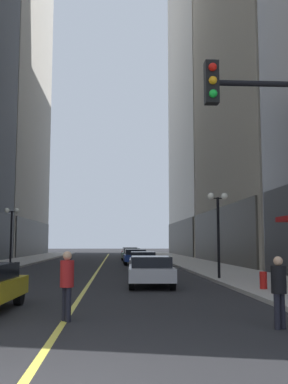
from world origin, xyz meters
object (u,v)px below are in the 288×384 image
(car_silver, at_px, (151,270))
(car_green, at_px, (131,254))
(street_lamp_right_mid, at_px, (218,216))
(car_blue, at_px, (135,256))
(pedestrian_in_red_jacket, at_px, (67,280))
(fire_hydrant_right, at_px, (263,282))
(car_red, at_px, (130,252))
(car_grey, at_px, (143,261))
(street_lamp_left_far, at_px, (11,224))
(pedestrian_in_black_coat, at_px, (279,287))

(car_silver, height_order, car_green, same)
(car_green, bearing_deg, street_lamp_right_mid, -81.43)
(car_blue, distance_m, pedestrian_in_red_jacket, 28.21)
(car_green, relative_size, fire_hydrant_right, 5.22)
(car_silver, bearing_deg, pedestrian_in_red_jacket, -107.87)
(car_red, relative_size, fire_hydrant_right, 5.21)
(car_silver, distance_m, car_grey, 9.46)
(car_green, bearing_deg, car_red, 89.21)
(car_silver, bearing_deg, car_red, 89.80)
(pedestrian_in_red_jacket, bearing_deg, car_blue, 84.23)
(car_silver, xyz_separation_m, car_grey, (0.21, 9.46, -0.00))
(car_green, bearing_deg, street_lamp_left_far, -124.86)
(car_silver, distance_m, pedestrian_in_red_jacket, 8.85)
(car_green, xyz_separation_m, fire_hydrant_right, (4.13, -29.39, -0.32))
(car_silver, distance_m, street_lamp_right_mid, 5.21)
(street_lamp_right_mid, bearing_deg, car_blue, 101.75)
(car_red, bearing_deg, car_blue, -90.01)
(car_grey, distance_m, street_lamp_right_mid, 7.95)
(car_grey, height_order, street_lamp_right_mid, street_lamp_right_mid)
(pedestrian_in_black_coat, distance_m, fire_hydrant_right, 7.41)
(car_silver, distance_m, car_red, 35.26)
(pedestrian_in_red_jacket, xyz_separation_m, street_lamp_left_far, (-6.45, 22.07, 2.27))
(car_red, bearing_deg, car_green, -90.79)
(car_blue, bearing_deg, car_green, 90.90)
(pedestrian_in_black_coat, relative_size, street_lamp_right_mid, 0.36)
(car_blue, height_order, pedestrian_in_red_jacket, pedestrian_in_red_jacket)
(car_grey, height_order, street_lamp_left_far, street_lamp_left_far)
(pedestrian_in_black_coat, distance_m, street_lamp_left_far, 26.04)
(car_green, relative_size, car_red, 1.00)
(car_silver, relative_size, car_green, 1.01)
(car_silver, height_order, pedestrian_in_black_coat, pedestrian_in_black_coat)
(car_red, bearing_deg, car_grey, -89.80)
(car_blue, bearing_deg, car_silver, -90.35)
(car_silver, height_order, street_lamp_right_mid, street_lamp_right_mid)
(street_lamp_right_mid, bearing_deg, car_green, 98.57)
(street_lamp_left_far, distance_m, fire_hydrant_right, 21.17)
(car_red, bearing_deg, street_lamp_right_mid, -83.83)
(street_lamp_left_far, relative_size, fire_hydrant_right, 5.54)
(car_grey, bearing_deg, street_lamp_right_mid, -62.98)
(pedestrian_in_black_coat, height_order, street_lamp_right_mid, street_lamp_right_mid)
(car_grey, distance_m, car_blue, 10.19)
(car_grey, relative_size, pedestrian_in_red_jacket, 2.66)
(car_grey, bearing_deg, car_green, 90.68)
(car_green, height_order, pedestrian_in_black_coat, pedestrian_in_black_coat)
(car_grey, height_order, pedestrian_in_red_jacket, pedestrian_in_red_jacket)
(pedestrian_in_red_jacket, distance_m, fire_hydrant_right, 9.03)
(street_lamp_right_mid, bearing_deg, pedestrian_in_black_coat, -96.81)
(car_blue, relative_size, pedestrian_in_red_jacket, 2.70)
(car_green, relative_size, street_lamp_left_far, 0.94)
(street_lamp_left_far, distance_m, street_lamp_right_mid, 16.82)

